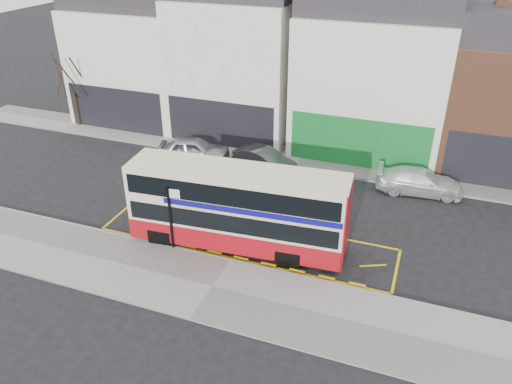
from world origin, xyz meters
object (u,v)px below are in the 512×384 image
at_px(car_grey, 265,160).
at_px(street_tree_left, 69,63).
at_px(double_decker_bus, 238,207).
at_px(car_silver, 194,149).
at_px(car_white, 420,181).
at_px(bus_stop_post, 172,212).
at_px(street_tree_right, 436,122).

xyz_separation_m(car_grey, street_tree_left, (-15.08, 2.05, 3.96)).
relative_size(double_decker_bus, car_silver, 2.27).
bearing_deg(double_decker_bus, car_white, 43.51).
height_order(car_grey, street_tree_left, street_tree_left).
relative_size(double_decker_bus, car_grey, 2.49).
relative_size(car_silver, car_grey, 1.10).
relative_size(bus_stop_post, car_grey, 0.79).
bearing_deg(car_white, street_tree_left, 79.78).
bearing_deg(street_tree_left, car_silver, -12.35).
bearing_deg(street_tree_left, double_decker_bus, -31.00).
bearing_deg(car_grey, street_tree_right, -52.97).
bearing_deg(street_tree_left, car_white, -4.10).
distance_m(car_white, street_tree_right, 3.91).
distance_m(car_silver, car_white, 13.59).
distance_m(car_silver, street_tree_left, 11.41).
bearing_deg(car_white, street_tree_right, -11.40).
xyz_separation_m(bus_stop_post, car_white, (10.08, 9.61, -1.37)).
height_order(car_silver, car_white, car_silver).
height_order(bus_stop_post, street_tree_left, street_tree_left).
bearing_deg(car_white, car_silver, 86.29).
relative_size(car_white, street_tree_left, 0.69).
relative_size(double_decker_bus, car_white, 2.14).
bearing_deg(bus_stop_post, street_tree_right, 43.49).
bearing_deg(car_grey, street_tree_left, 99.25).
xyz_separation_m(double_decker_bus, bus_stop_post, (-2.63, -1.35, -0.02)).
relative_size(double_decker_bus, street_tree_left, 1.48).
distance_m(car_grey, street_tree_left, 15.72).
bearing_deg(street_tree_left, car_grey, -7.73).
bearing_deg(street_tree_right, bus_stop_post, -129.28).
xyz_separation_m(bus_stop_post, street_tree_right, (10.36, 12.67, 1.04)).
bearing_deg(street_tree_left, bus_stop_post, -39.04).
bearing_deg(street_tree_right, double_decker_bus, -124.32).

